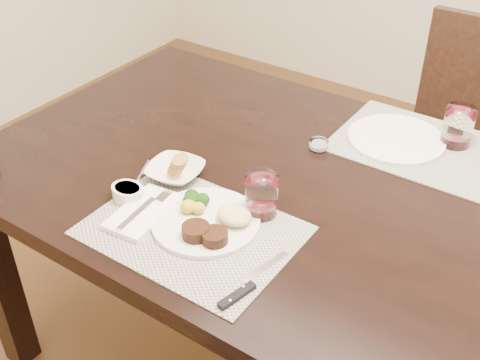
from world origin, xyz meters
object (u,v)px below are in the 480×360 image
Objects in this scene: dinner_plate at (209,221)px; cracker_bowl at (175,171)px; chair_far at (461,132)px; wine_glass_near at (261,197)px; far_plate at (396,139)px; steak_knife at (244,288)px.

cracker_bowl is at bearing 129.92° from dinner_plate.
chair_far reaches higher than dinner_plate.
wine_glass_near is at bearing -99.36° from chair_far.
far_plate is at bearing 74.41° from wine_glass_near.
wine_glass_near is 0.50m from far_plate.
dinner_plate is 1.57× the size of cracker_bowl.
dinner_plate reaches higher than far_plate.
chair_far is at bearing 68.08° from cracker_bowl.
dinner_plate is at bearing -109.32° from far_plate.
steak_knife and far_plate have the same top height.
wine_glass_near is at bearing 35.62° from dinner_plate.
chair_far is at bearing 85.80° from far_plate.
cracker_bowl is at bearing 180.00° from wine_glass_near.
far_plate is at bearing 100.26° from steak_knife.
steak_knife is at bearing -92.18° from far_plate.
wine_glass_near is (0.26, 0.00, 0.03)m from cracker_bowl.
wine_glass_near is (-0.18, -1.08, 0.30)m from chair_far.
chair_far reaches higher than cracker_bowl.
chair_far is 1.34m from steak_knife.
cracker_bowl is (-0.43, -1.08, 0.27)m from chair_far.
steak_knife is 0.71m from far_plate.
steak_knife is 0.80× the size of far_plate.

